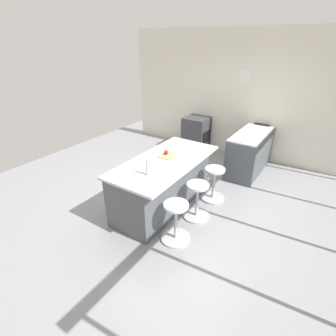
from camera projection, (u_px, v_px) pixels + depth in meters
ground_plane at (180, 196)px, 4.89m from camera, size 7.66×7.66×0.00m
interior_partition_left at (237, 95)px, 6.19m from camera, size 0.15×5.89×2.94m
sink_cabinet at (257, 145)px, 6.03m from camera, size 2.50×0.60×1.17m
oven_range at (196, 133)px, 6.83m from camera, size 0.60×0.61×0.86m
kitchen_island at (163, 182)px, 4.46m from camera, size 2.08×0.98×0.89m
stool_by_window at (214, 185)px, 4.69m from camera, size 0.44×0.44×0.63m
stool_middle at (197, 202)px, 4.20m from camera, size 0.44×0.44×0.63m
stool_near_camera at (176, 223)px, 3.71m from camera, size 0.44×0.44×0.63m
cutting_board at (169, 155)px, 4.40m from camera, size 0.36×0.24×0.02m
apple_red at (166, 152)px, 4.38m from camera, size 0.08×0.08×0.08m
water_bottle at (147, 167)px, 3.73m from camera, size 0.06×0.06×0.31m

